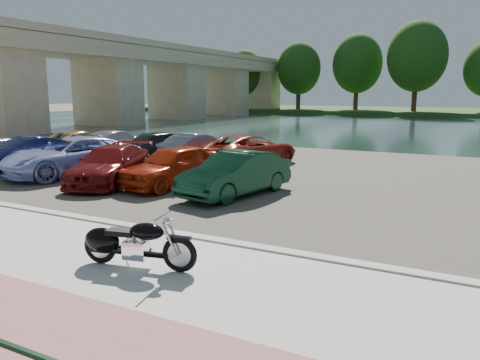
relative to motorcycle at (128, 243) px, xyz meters
name	(u,v)px	position (x,y,z in m)	size (l,w,h in m)	color
ground	(118,266)	(-0.38, 0.10, -0.56)	(200.00, 200.00, 0.00)	#595447
promenade	(79,282)	(-0.38, -0.90, -0.51)	(60.00, 6.00, 0.10)	#B6B2AB
pink_path	(2,314)	(-0.38, -2.40, -0.46)	(60.00, 2.00, 0.01)	#8F5157
kerb	(177,235)	(-0.38, 2.10, -0.49)	(60.00, 0.30, 0.14)	#B6B2AB
parking_lot	(307,176)	(-0.38, 11.10, -0.54)	(60.00, 18.00, 0.04)	#464239
river	(410,128)	(-0.38, 40.10, -0.56)	(120.00, 40.00, 0.00)	#172A29
far_bank	(440,112)	(-0.38, 72.10, -0.26)	(120.00, 24.00, 0.60)	#2A4B1A
bridge	(172,73)	(-28.38, 41.13, 4.96)	(7.00, 56.00, 8.55)	tan
far_trees	(475,61)	(3.98, 65.89, 6.93)	(70.25, 10.68, 12.52)	#3C2416
motorcycle	(128,243)	(0.00, 0.00, 0.00)	(2.31, 0.86, 1.05)	black
car_1	(26,154)	(-11.35, 6.71, 0.20)	(1.52, 4.35, 1.43)	#12183A
car_2	(72,156)	(-8.85, 6.89, 0.24)	(2.54, 5.51, 1.53)	#9EACE5
car_3	(111,165)	(-6.27, 6.31, 0.16)	(1.91, 4.70, 1.36)	#660E0E
car_4	(174,166)	(-3.91, 6.97, 0.21)	(1.73, 4.30, 1.46)	#AA280B
car_5	(236,174)	(-1.24, 6.64, 0.19)	(1.50, 4.29, 1.41)	#0E3521
car_6	(80,142)	(-13.86, 12.13, 0.10)	(2.05, 4.44, 1.23)	#B17728
car_7	(116,143)	(-11.36, 12.23, 0.15)	(1.89, 4.66, 1.35)	gray
car_8	(163,144)	(-8.71, 12.76, 0.18)	(1.66, 4.12, 1.40)	black
car_9	(197,147)	(-6.43, 12.45, 0.16)	(1.43, 4.11, 1.35)	slate
car_10	(249,149)	(-3.77, 12.73, 0.17)	(2.30, 5.00, 1.39)	maroon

